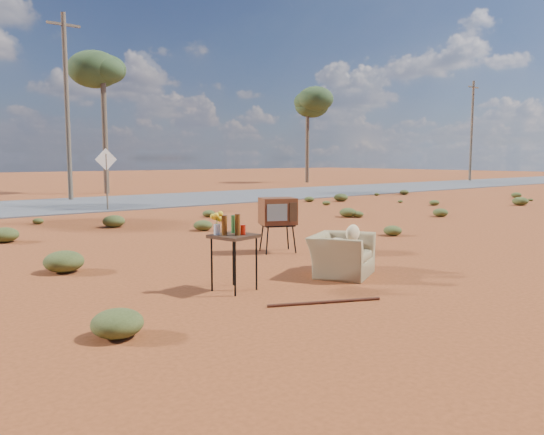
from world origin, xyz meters
TOP-DOWN VIEW (x-y plane):
  - ground at (0.00, 0.00)m, footprint 140.00×140.00m
  - highway at (0.00, 15.00)m, footprint 140.00×7.00m
  - armchair at (0.46, -0.40)m, footprint 1.30×1.21m
  - tv_unit at (0.93, 1.78)m, footprint 0.82×0.75m
  - side_table at (-1.52, -0.18)m, footprint 0.66×0.66m
  - rusty_bar at (-0.96, -1.48)m, footprint 1.39×0.67m
  - road_sign at (1.50, 12.00)m, footprint 0.78×0.06m
  - eucalyptus_center at (5.00, 21.00)m, footprint 3.20×3.20m
  - eucalyptus_right at (22.00, 24.00)m, footprint 3.20×3.20m
  - utility_pole_center at (2.00, 17.50)m, footprint 1.40×0.20m
  - utility_pole_east at (34.00, 17.50)m, footprint 1.40×0.20m
  - scrub_patch at (-0.82, 4.41)m, footprint 17.49×8.07m

SIDE VIEW (x-z plane):
  - ground at x=0.00m, z-range 0.00..0.00m
  - highway at x=0.00m, z-range 0.00..0.04m
  - rusty_bar at x=-0.96m, z-range 0.00..0.04m
  - scrub_patch at x=-0.82m, z-range -0.03..0.30m
  - armchair at x=0.46m, z-range -0.03..0.85m
  - tv_unit at x=0.93m, z-range 0.26..1.33m
  - side_table at x=-1.52m, z-range 0.27..1.37m
  - road_sign at x=1.50m, z-range 0.41..2.60m
  - utility_pole_center at x=2.00m, z-range 0.15..8.15m
  - utility_pole_east at x=34.00m, z-range 0.15..8.15m
  - eucalyptus_right at x=22.00m, z-range 2.39..9.49m
  - eucalyptus_center at x=5.00m, z-range 2.63..10.23m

